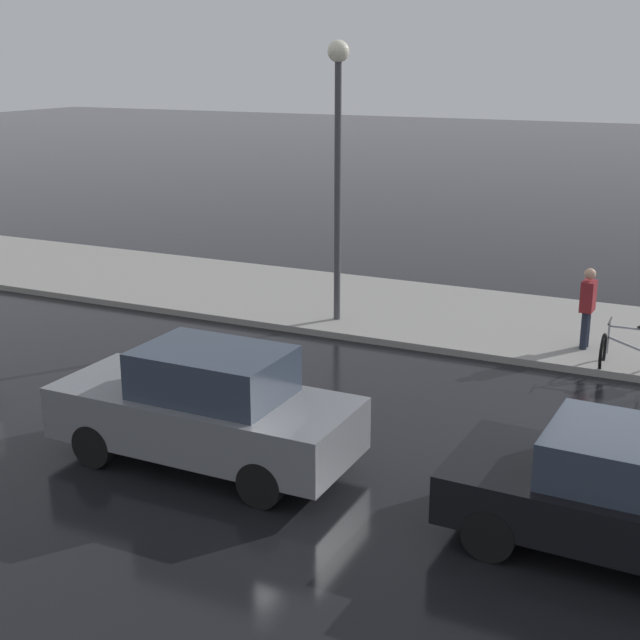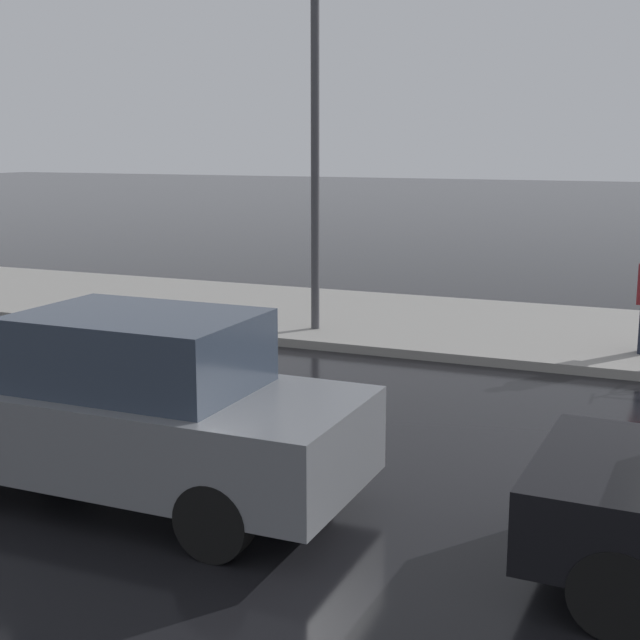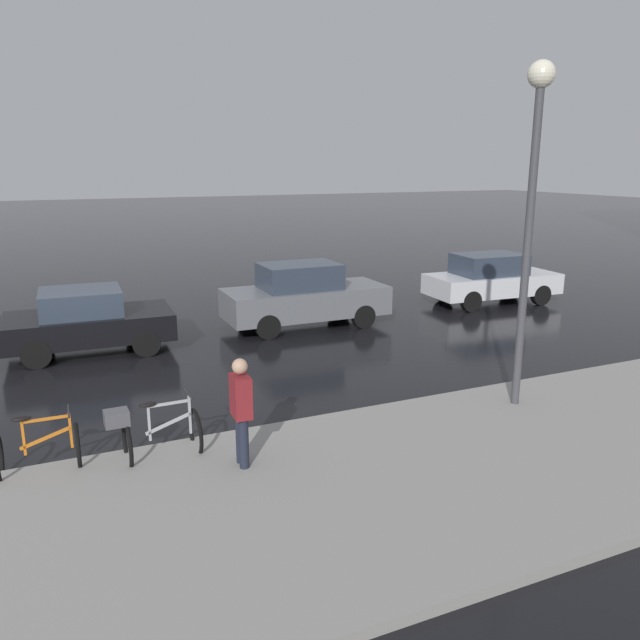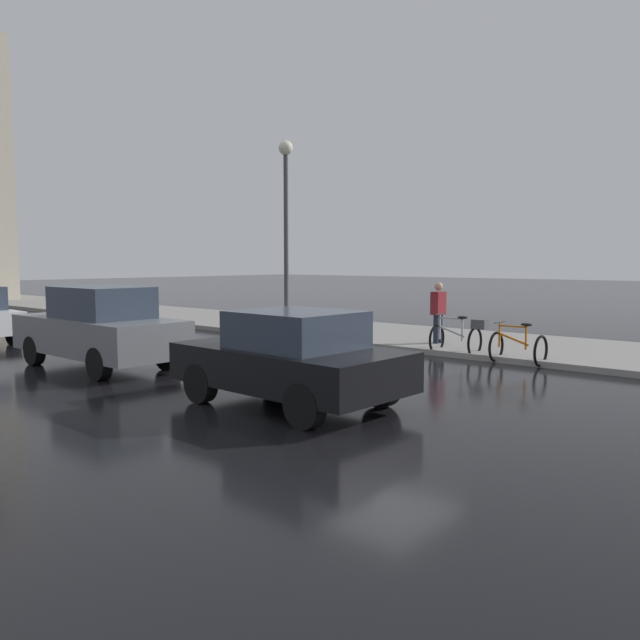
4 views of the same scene
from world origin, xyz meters
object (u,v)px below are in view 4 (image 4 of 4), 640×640
(pedestrian, at_px, (438,311))
(streetlamp, at_px, (286,202))
(car_black, at_px, (291,358))
(car_grey, at_px, (99,328))
(bicycle_nearest, at_px, (518,347))
(bicycle_second, at_px, (461,336))

(pedestrian, distance_m, streetlamp, 6.05)
(car_black, xyz_separation_m, pedestrian, (7.23, 1.53, 0.22))
(car_grey, distance_m, streetlamp, 7.83)
(car_grey, bearing_deg, bicycle_nearest, -47.11)
(car_black, distance_m, car_grey, 5.55)
(bicycle_second, distance_m, car_black, 6.40)
(car_black, xyz_separation_m, car_grey, (-0.09, 5.55, 0.09))
(pedestrian, bearing_deg, car_black, -168.02)
(bicycle_nearest, xyz_separation_m, streetlamp, (0.85, 7.85, 3.69))
(car_black, height_order, pedestrian, pedestrian)
(bicycle_second, bearing_deg, streetlamp, 84.82)
(car_black, xyz_separation_m, streetlamp, (6.95, 6.73, 3.32))
(bicycle_second, bearing_deg, bicycle_nearest, -100.20)
(bicycle_second, relative_size, car_grey, 0.30)
(bicycle_second, xyz_separation_m, pedestrian, (0.86, 1.12, 0.48))
(car_black, bearing_deg, bicycle_second, 3.75)
(bicycle_nearest, height_order, bicycle_second, bicycle_second)
(car_grey, bearing_deg, streetlamp, 9.56)
(car_grey, relative_size, streetlamp, 0.74)
(bicycle_nearest, relative_size, streetlamp, 0.19)
(bicycle_second, height_order, streetlamp, streetlamp)
(bicycle_nearest, bearing_deg, bicycle_second, 79.80)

